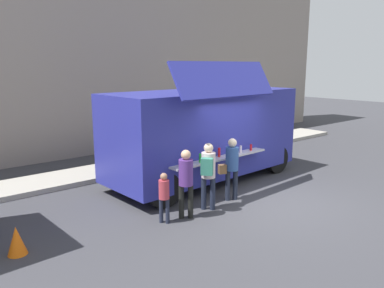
{
  "coord_description": "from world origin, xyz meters",
  "views": [
    {
      "loc": [
        -7.51,
        -5.91,
        3.46
      ],
      "look_at": [
        -0.84,
        2.12,
        1.3
      ],
      "focal_mm": 35.55,
      "sensor_mm": 36.0,
      "label": 1
    }
  ],
  "objects_px": {
    "child_near_queue": "(164,193)",
    "customer_mid_with_backpack": "(208,170)",
    "traffic_cone_orange": "(17,241)",
    "food_truck_main": "(205,132)",
    "customer_rear_waiting": "(186,178)",
    "customer_front_ordering": "(231,164)",
    "trash_bin": "(232,140)"
  },
  "relations": [
    {
      "from": "customer_rear_waiting",
      "to": "food_truck_main",
      "type": "bearing_deg",
      "value": -14.51
    },
    {
      "from": "customer_mid_with_backpack",
      "to": "child_near_queue",
      "type": "bearing_deg",
      "value": 137.82
    },
    {
      "from": "customer_front_ordering",
      "to": "child_near_queue",
      "type": "height_order",
      "value": "customer_front_ordering"
    },
    {
      "from": "traffic_cone_orange",
      "to": "customer_mid_with_backpack",
      "type": "distance_m",
      "value": 4.34
    },
    {
      "from": "customer_mid_with_backpack",
      "to": "trash_bin",
      "type": "bearing_deg",
      "value": -0.97
    },
    {
      "from": "food_truck_main",
      "to": "traffic_cone_orange",
      "type": "relative_size",
      "value": 11.23
    },
    {
      "from": "trash_bin",
      "to": "customer_rear_waiting",
      "type": "height_order",
      "value": "customer_rear_waiting"
    },
    {
      "from": "customer_mid_with_backpack",
      "to": "customer_rear_waiting",
      "type": "height_order",
      "value": "customer_mid_with_backpack"
    },
    {
      "from": "customer_rear_waiting",
      "to": "child_near_queue",
      "type": "distance_m",
      "value": 0.62
    },
    {
      "from": "food_truck_main",
      "to": "child_near_queue",
      "type": "xyz_separation_m",
      "value": [
        -2.84,
        -1.87,
        -0.81
      ]
    },
    {
      "from": "traffic_cone_orange",
      "to": "trash_bin",
      "type": "height_order",
      "value": "trash_bin"
    },
    {
      "from": "child_near_queue",
      "to": "food_truck_main",
      "type": "bearing_deg",
      "value": -0.33
    },
    {
      "from": "traffic_cone_orange",
      "to": "customer_front_ordering",
      "type": "xyz_separation_m",
      "value": [
        5.17,
        -0.46,
        0.7
      ]
    },
    {
      "from": "trash_bin",
      "to": "customer_mid_with_backpack",
      "type": "relative_size",
      "value": 0.57
    },
    {
      "from": "traffic_cone_orange",
      "to": "child_near_queue",
      "type": "distance_m",
      "value": 3.04
    },
    {
      "from": "food_truck_main",
      "to": "customer_rear_waiting",
      "type": "bearing_deg",
      "value": -142.0
    },
    {
      "from": "food_truck_main",
      "to": "child_near_queue",
      "type": "bearing_deg",
      "value": -149.15
    },
    {
      "from": "customer_front_ordering",
      "to": "child_near_queue",
      "type": "distance_m",
      "value": 2.23
    },
    {
      "from": "traffic_cone_orange",
      "to": "customer_mid_with_backpack",
      "type": "xyz_separation_m",
      "value": [
        4.23,
        -0.61,
        0.74
      ]
    },
    {
      "from": "trash_bin",
      "to": "customer_rear_waiting",
      "type": "distance_m",
      "value": 7.29
    },
    {
      "from": "trash_bin",
      "to": "food_truck_main",
      "type": "bearing_deg",
      "value": -147.08
    },
    {
      "from": "customer_mid_with_backpack",
      "to": "child_near_queue",
      "type": "distance_m",
      "value": 1.31
    },
    {
      "from": "traffic_cone_orange",
      "to": "customer_mid_with_backpack",
      "type": "bearing_deg",
      "value": -8.18
    },
    {
      "from": "traffic_cone_orange",
      "to": "trash_bin",
      "type": "distance_m",
      "value": 10.07
    },
    {
      "from": "traffic_cone_orange",
      "to": "customer_mid_with_backpack",
      "type": "relative_size",
      "value": 0.33
    },
    {
      "from": "food_truck_main",
      "to": "customer_mid_with_backpack",
      "type": "relative_size",
      "value": 3.73
    },
    {
      "from": "child_near_queue",
      "to": "customer_mid_with_backpack",
      "type": "bearing_deg",
      "value": -35.51
    },
    {
      "from": "trash_bin",
      "to": "customer_mid_with_backpack",
      "type": "distance_m",
      "value": 6.69
    },
    {
      "from": "traffic_cone_orange",
      "to": "customer_rear_waiting",
      "type": "xyz_separation_m",
      "value": [
        3.51,
        -0.66,
        0.69
      ]
    },
    {
      "from": "customer_front_ordering",
      "to": "customer_mid_with_backpack",
      "type": "bearing_deg",
      "value": 120.36
    },
    {
      "from": "customer_front_ordering",
      "to": "customer_rear_waiting",
      "type": "bearing_deg",
      "value": 118.26
    },
    {
      "from": "customer_front_ordering",
      "to": "customer_mid_with_backpack",
      "type": "relative_size",
      "value": 0.99
    }
  ]
}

